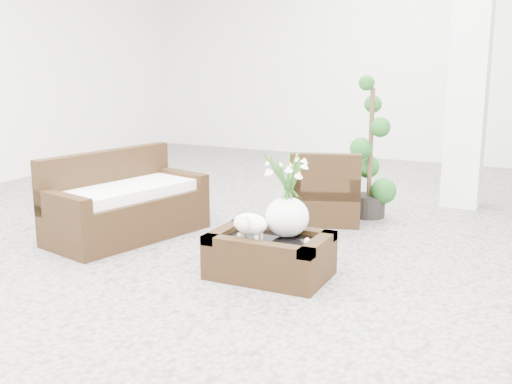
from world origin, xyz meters
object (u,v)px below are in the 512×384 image
at_px(coffee_table, 270,257).
at_px(armchair, 326,185).
at_px(loveseat, 126,196).
at_px(topiary, 371,149).

bearing_deg(coffee_table, armchair, 95.62).
xyz_separation_m(loveseat, topiary, (1.84, 1.72, 0.33)).
distance_m(coffee_table, topiary, 2.21).
xyz_separation_m(armchair, loveseat, (-1.48, -1.38, 0.03)).
height_order(coffee_table, armchair, armchair).
bearing_deg(topiary, armchair, -136.65).
xyz_separation_m(coffee_table, armchair, (-0.18, 1.78, 0.22)).
distance_m(loveseat, topiary, 2.54).
distance_m(armchair, topiary, 0.61).
height_order(loveseat, topiary, topiary).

